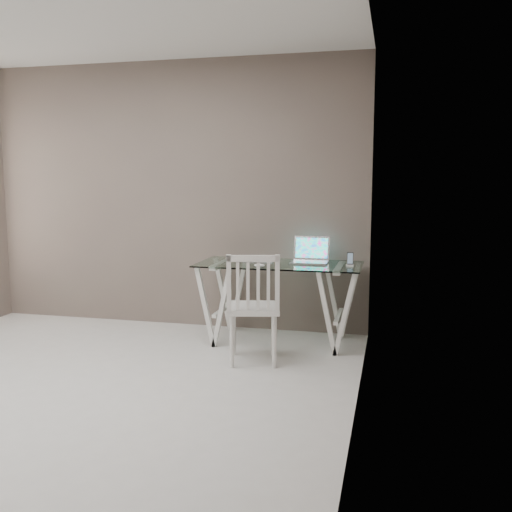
% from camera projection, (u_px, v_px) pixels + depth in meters
% --- Properties ---
extents(room, '(4.50, 4.52, 2.71)m').
position_uv_depth(room, '(34.00, 148.00, 3.68)').
color(room, beige).
rests_on(room, ground).
extents(desk, '(1.50, 0.70, 0.75)m').
position_uv_depth(desk, '(279.00, 302.00, 5.29)').
color(desk, silver).
rests_on(desk, ground).
extents(chair, '(0.51, 0.51, 0.93)m').
position_uv_depth(chair, '(253.00, 303.00, 4.64)').
color(chair, silver).
rests_on(chair, ground).
extents(laptop, '(0.34, 0.29, 0.23)m').
position_uv_depth(laptop, '(310.00, 256.00, 5.32)').
color(laptop, silver).
rests_on(laptop, desk).
extents(keyboard, '(0.29, 0.13, 0.01)m').
position_uv_depth(keyboard, '(258.00, 262.00, 5.33)').
color(keyboard, silver).
rests_on(keyboard, desk).
extents(mouse, '(0.10, 0.06, 0.03)m').
position_uv_depth(mouse, '(259.00, 265.00, 5.02)').
color(mouse, silver).
rests_on(mouse, desk).
extents(phone_dock, '(0.07, 0.07, 0.12)m').
position_uv_depth(phone_dock, '(350.00, 262.00, 5.08)').
color(phone_dock, white).
rests_on(phone_dock, desk).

